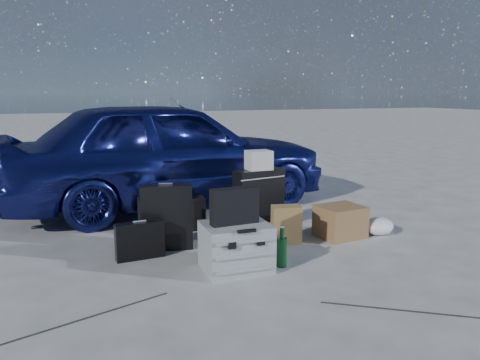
% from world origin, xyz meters
% --- Properties ---
extents(ground, '(60.00, 60.00, 0.00)m').
position_xyz_m(ground, '(0.00, 0.00, 0.00)').
color(ground, silver).
rests_on(ground, ground).
extents(car, '(3.93, 1.88, 1.29)m').
position_xyz_m(car, '(-0.06, 2.24, 0.65)').
color(car, navy).
rests_on(car, ground).
extents(pelican_case, '(0.52, 0.43, 0.36)m').
position_xyz_m(pelican_case, '(-0.06, 0.01, 0.18)').
color(pelican_case, '#929596').
rests_on(pelican_case, ground).
extents(laptop_bag, '(0.38, 0.11, 0.28)m').
position_xyz_m(laptop_bag, '(-0.07, 0.02, 0.50)').
color(laptop_bag, black).
rests_on(laptop_bag, pelican_case).
extents(briefcase, '(0.40, 0.12, 0.31)m').
position_xyz_m(briefcase, '(-0.70, 0.52, 0.15)').
color(briefcase, black).
rests_on(briefcase, ground).
extents(suitcase_left, '(0.46, 0.24, 0.57)m').
position_xyz_m(suitcase_left, '(-0.44, 0.69, 0.29)').
color(suitcase_left, black).
rests_on(suitcase_left, ground).
extents(suitcase_right, '(0.53, 0.27, 0.61)m').
position_xyz_m(suitcase_right, '(0.55, 0.94, 0.30)').
color(suitcase_right, black).
rests_on(suitcase_right, ground).
extents(white_carton, '(0.24, 0.19, 0.19)m').
position_xyz_m(white_carton, '(0.54, 0.94, 0.70)').
color(white_carton, beige).
rests_on(white_carton, suitcase_right).
extents(duffel_bag, '(0.67, 0.35, 0.32)m').
position_xyz_m(duffel_bag, '(-0.26, 1.26, 0.16)').
color(duffel_bag, black).
rests_on(duffel_bag, ground).
extents(flat_box_white, '(0.38, 0.30, 0.06)m').
position_xyz_m(flat_box_white, '(-0.28, 1.27, 0.35)').
color(flat_box_white, beige).
rests_on(flat_box_white, duffel_bag).
extents(flat_box_black, '(0.32, 0.25, 0.06)m').
position_xyz_m(flat_box_black, '(-0.28, 1.28, 0.42)').
color(flat_box_black, black).
rests_on(flat_box_black, flat_box_white).
extents(kraft_bag, '(0.29, 0.22, 0.35)m').
position_xyz_m(kraft_bag, '(0.60, 0.44, 0.17)').
color(kraft_bag, olive).
rests_on(kraft_bag, ground).
extents(cardboard_box, '(0.43, 0.39, 0.30)m').
position_xyz_m(cardboard_box, '(1.16, 0.42, 0.15)').
color(cardboard_box, brown).
rests_on(cardboard_box, ground).
extents(plastic_bag, '(0.38, 0.35, 0.17)m').
position_xyz_m(plastic_bag, '(1.55, 0.34, 0.08)').
color(plastic_bag, white).
rests_on(plastic_bag, ground).
extents(green_bottle, '(0.08, 0.08, 0.32)m').
position_xyz_m(green_bottle, '(0.30, -0.07, 0.16)').
color(green_bottle, '#0B3414').
rests_on(green_bottle, ground).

